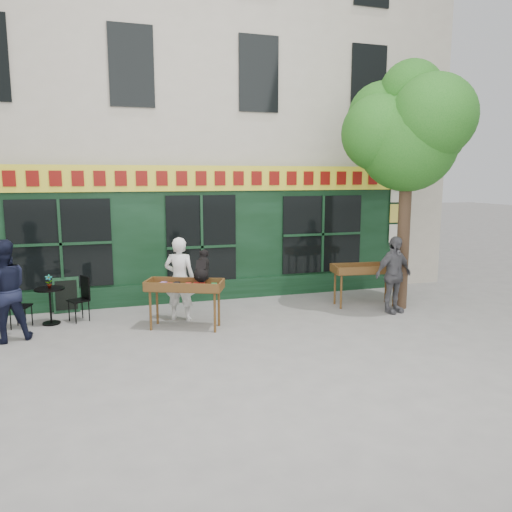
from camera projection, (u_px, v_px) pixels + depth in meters
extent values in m
plane|color=slate|center=(225.00, 328.00, 10.15)|extent=(80.00, 80.00, 0.00)
cube|color=beige|center=(176.00, 111.00, 15.02)|extent=(14.00, 7.00, 10.00)
cube|color=black|center=(201.00, 236.00, 12.18)|extent=(11.00, 0.16, 3.20)
cube|color=yellow|center=(201.00, 178.00, 11.85)|extent=(11.00, 0.06, 0.60)
cube|color=maroon|center=(201.00, 178.00, 11.81)|extent=(9.60, 0.03, 0.34)
cube|color=black|center=(203.00, 291.00, 12.30)|extent=(11.00, 0.10, 0.50)
cube|color=black|center=(202.00, 247.00, 12.13)|extent=(1.70, 0.05, 2.50)
cube|color=black|center=(61.00, 244.00, 11.16)|extent=(2.20, 0.05, 2.00)
cube|color=black|center=(322.00, 234.00, 13.04)|extent=(2.20, 0.05, 2.00)
cube|color=silver|center=(396.00, 233.00, 13.67)|extent=(0.42, 0.02, 0.50)
cube|color=#E5D14C|center=(397.00, 213.00, 13.58)|extent=(0.42, 0.02, 0.50)
cube|color=silver|center=(398.00, 193.00, 13.50)|extent=(0.42, 0.02, 0.50)
cylinder|color=#382619|center=(404.00, 231.00, 11.42)|extent=(0.28, 0.28, 3.60)
sphere|color=#135514|center=(408.00, 142.00, 11.10)|extent=(2.20, 2.20, 2.20)
sphere|color=#135514|center=(427.00, 130.00, 11.54)|extent=(1.80, 1.80, 1.80)
sphere|color=#135514|center=(380.00, 133.00, 11.08)|extent=(1.70, 1.70, 1.70)
sphere|color=#135514|center=(434.00, 116.00, 10.51)|extent=(1.80, 1.80, 1.80)
sphere|color=#135514|center=(383.00, 117.00, 11.48)|extent=(1.60, 1.60, 1.60)
sphere|color=#135514|center=(411.00, 92.00, 11.05)|extent=(1.40, 1.40, 1.40)
cylinder|color=brown|center=(151.00, 311.00, 9.92)|extent=(0.05, 0.05, 0.80)
cylinder|color=brown|center=(215.00, 313.00, 9.78)|extent=(0.05, 0.05, 0.80)
cylinder|color=brown|center=(157.00, 305.00, 10.35)|extent=(0.05, 0.05, 0.80)
cylinder|color=brown|center=(219.00, 307.00, 10.21)|extent=(0.05, 0.05, 0.80)
cube|color=brown|center=(185.00, 289.00, 10.00)|extent=(1.61, 1.13, 0.05)
cube|color=brown|center=(181.00, 288.00, 9.70)|extent=(1.39, 0.63, 0.18)
cube|color=brown|center=(188.00, 282.00, 10.27)|extent=(1.39, 0.63, 0.18)
cube|color=brown|center=(185.00, 286.00, 9.99)|extent=(1.35, 0.88, 0.06)
imported|color=white|center=(180.00, 279.00, 10.60)|extent=(0.77, 0.65, 1.79)
cylinder|color=brown|center=(341.00, 292.00, 11.53)|extent=(0.05, 0.05, 0.80)
cylinder|color=brown|center=(394.00, 290.00, 11.75)|extent=(0.05, 0.05, 0.80)
cylinder|color=brown|center=(335.00, 288.00, 11.96)|extent=(0.05, 0.05, 0.80)
cylinder|color=brown|center=(386.00, 286.00, 12.18)|extent=(0.05, 0.05, 0.80)
cube|color=brown|center=(365.00, 271.00, 11.79)|extent=(1.56, 0.76, 0.05)
cube|color=brown|center=(370.00, 270.00, 11.49)|extent=(1.49, 0.23, 0.18)
cube|color=brown|center=(360.00, 266.00, 12.06)|extent=(1.49, 0.23, 0.18)
cube|color=brown|center=(365.00, 269.00, 11.78)|extent=(1.34, 0.56, 0.06)
imported|color=#535257|center=(393.00, 275.00, 11.16)|extent=(1.09, 0.64, 1.74)
cylinder|color=black|center=(52.00, 323.00, 10.39)|extent=(0.36, 0.36, 0.03)
cylinder|color=black|center=(50.00, 306.00, 10.33)|extent=(0.04, 0.04, 0.72)
cylinder|color=black|center=(49.00, 289.00, 10.28)|extent=(0.60, 0.60, 0.03)
cube|color=black|center=(21.00, 306.00, 10.07)|extent=(0.45, 0.45, 0.03)
cube|color=black|center=(11.00, 294.00, 10.03)|extent=(0.13, 0.35, 0.50)
cylinder|color=black|center=(26.00, 319.00, 9.96)|extent=(0.02, 0.02, 0.44)
cylinder|color=black|center=(32.00, 315.00, 10.25)|extent=(0.02, 0.02, 0.44)
cylinder|color=black|center=(10.00, 319.00, 9.95)|extent=(0.02, 0.02, 0.44)
cylinder|color=black|center=(17.00, 315.00, 10.25)|extent=(0.02, 0.02, 0.44)
cube|color=black|center=(78.00, 301.00, 10.53)|extent=(0.49, 0.49, 0.03)
cube|color=black|center=(85.00, 288.00, 10.61)|extent=(0.20, 0.33, 0.50)
cylinder|color=black|center=(69.00, 311.00, 10.57)|extent=(0.02, 0.02, 0.44)
cylinder|color=black|center=(76.00, 314.00, 10.36)|extent=(0.02, 0.02, 0.44)
cylinder|color=black|center=(82.00, 308.00, 10.78)|extent=(0.02, 0.02, 0.44)
cylinder|color=black|center=(89.00, 311.00, 10.57)|extent=(0.02, 0.02, 0.44)
imported|color=gray|center=(49.00, 281.00, 10.25)|extent=(0.15, 0.10, 0.28)
imported|color=black|center=(3.00, 291.00, 9.19)|extent=(1.11, 0.98, 1.91)
cube|color=black|center=(66.00, 295.00, 11.24)|extent=(0.57, 0.22, 0.79)
cube|color=black|center=(66.00, 295.00, 11.22)|extent=(0.47, 0.20, 0.65)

